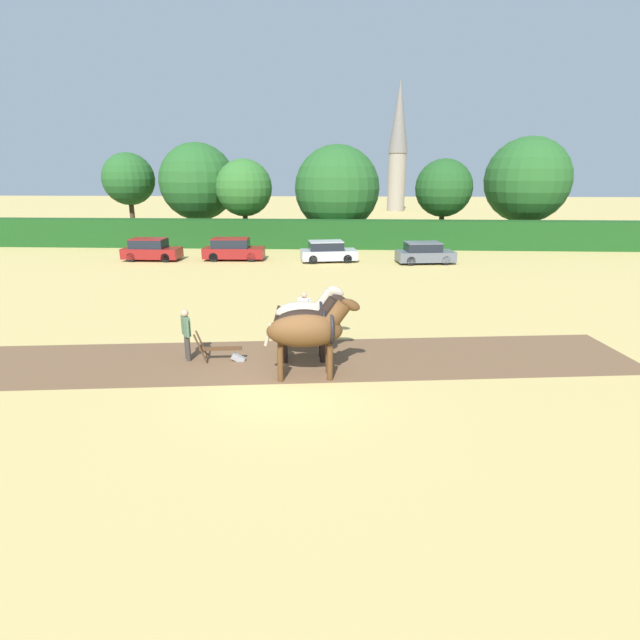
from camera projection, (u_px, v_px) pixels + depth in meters
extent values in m
plane|color=tan|center=(291.00, 384.00, 14.85)|extent=(240.00, 240.00, 0.00)
cube|color=brown|center=(161.00, 363.00, 16.52)|extent=(31.91, 7.58, 0.01)
cube|color=#194719|center=(327.00, 234.00, 41.26)|extent=(58.98, 2.00, 2.29)
cylinder|color=#4C3823|center=(133.00, 217.00, 46.40)|extent=(0.44, 0.44, 4.18)
sphere|color=#235623|center=(129.00, 179.00, 45.44)|extent=(4.67, 4.67, 4.67)
cylinder|color=#423323|center=(200.00, 222.00, 46.21)|extent=(0.44, 0.44, 3.33)
sphere|color=#235623|center=(198.00, 182.00, 45.20)|extent=(6.87, 6.87, 6.87)
cylinder|color=brown|center=(246.00, 223.00, 43.97)|extent=(0.44, 0.44, 3.43)
sphere|color=#2D6628|center=(244.00, 188.00, 43.11)|extent=(4.86, 4.86, 4.86)
cylinder|color=#4C3823|center=(337.00, 227.00, 44.73)|extent=(0.44, 0.44, 2.62)
sphere|color=#235623|center=(337.00, 189.00, 43.77)|extent=(7.45, 7.45, 7.45)
cylinder|color=#4C3823|center=(441.00, 224.00, 43.28)|extent=(0.44, 0.44, 3.44)
sphere|color=#1E4C1E|center=(444.00, 188.00, 42.41)|extent=(4.84, 4.84, 4.84)
cylinder|color=#4C3823|center=(522.00, 223.00, 44.44)|extent=(0.44, 0.44, 3.37)
sphere|color=#235623|center=(527.00, 180.00, 43.39)|extent=(7.32, 7.32, 7.32)
cylinder|color=gray|center=(397.00, 183.00, 79.75)|extent=(2.78, 2.78, 8.93)
cone|color=slate|center=(399.00, 116.00, 76.92)|extent=(3.06, 3.06, 10.92)
ellipsoid|color=#513319|center=(305.00, 331.00, 14.96)|extent=(2.40, 1.29, 0.98)
cylinder|color=#513319|center=(329.00, 357.00, 15.55)|extent=(0.18, 0.18, 1.05)
cylinder|color=#513319|center=(330.00, 364.00, 15.01)|extent=(0.18, 0.18, 1.05)
cylinder|color=#513319|center=(281.00, 358.00, 15.46)|extent=(0.18, 0.18, 1.05)
cylinder|color=#513319|center=(280.00, 365.00, 14.92)|extent=(0.18, 0.18, 1.05)
cylinder|color=#513319|center=(337.00, 314.00, 14.88)|extent=(0.87, 0.56, 0.90)
ellipsoid|color=#513319|center=(351.00, 305.00, 14.82)|extent=(0.70, 0.34, 0.54)
cube|color=gray|center=(343.00, 307.00, 14.83)|extent=(0.41, 0.13, 0.54)
cylinder|color=gray|center=(268.00, 335.00, 14.93)|extent=(0.31, 0.15, 0.71)
torus|color=black|center=(331.00, 328.00, 14.99)|extent=(0.22, 0.99, 0.99)
ellipsoid|color=black|center=(303.00, 322.00, 16.43)|extent=(2.00, 1.13, 0.87)
cylinder|color=black|center=(322.00, 344.00, 16.95)|extent=(0.18, 0.18, 0.92)
cylinder|color=black|center=(322.00, 349.00, 16.46)|extent=(0.18, 0.18, 0.92)
cylinder|color=black|center=(285.00, 344.00, 16.87)|extent=(0.18, 0.18, 0.92)
cylinder|color=black|center=(285.00, 350.00, 16.39)|extent=(0.18, 0.18, 0.92)
cylinder|color=black|center=(328.00, 308.00, 16.34)|extent=(0.80, 0.50, 0.84)
ellipsoid|color=black|center=(339.00, 300.00, 16.29)|extent=(0.70, 0.34, 0.54)
cube|color=black|center=(333.00, 303.00, 16.30)|extent=(0.39, 0.12, 0.52)
cylinder|color=black|center=(276.00, 325.00, 16.40)|extent=(0.31, 0.15, 0.71)
torus|color=black|center=(323.00, 320.00, 16.45)|extent=(0.21, 0.89, 0.89)
ellipsoid|color=#B2A38E|center=(302.00, 312.00, 17.86)|extent=(1.99, 1.05, 0.80)
cylinder|color=#B2A38E|center=(319.00, 331.00, 18.34)|extent=(0.18, 0.18, 0.88)
cylinder|color=#B2A38E|center=(320.00, 335.00, 17.90)|extent=(0.18, 0.18, 0.88)
cylinder|color=#B2A38E|center=(285.00, 332.00, 18.27)|extent=(0.18, 0.18, 0.88)
cylinder|color=#B2A38E|center=(285.00, 336.00, 17.83)|extent=(0.18, 0.18, 0.88)
cylinder|color=#B2A38E|center=(325.00, 299.00, 17.78)|extent=(0.79, 0.46, 0.85)
ellipsoid|color=#B2A38E|center=(336.00, 292.00, 17.72)|extent=(0.70, 0.34, 0.54)
cube|color=black|center=(330.00, 295.00, 17.74)|extent=(0.41, 0.13, 0.54)
cylinder|color=black|center=(277.00, 315.00, 17.83)|extent=(0.31, 0.15, 0.71)
torus|color=black|center=(321.00, 310.00, 17.88)|extent=(0.20, 0.83, 0.82)
cube|color=#4C331E|center=(221.00, 349.00, 16.51)|extent=(1.41, 0.26, 0.12)
cube|color=#939399|center=(238.00, 358.00, 16.64)|extent=(0.50, 0.25, 0.39)
cylinder|color=#4C331E|center=(202.00, 344.00, 16.63)|extent=(0.40, 0.10, 0.96)
cylinder|color=#4C331E|center=(200.00, 348.00, 16.25)|extent=(0.40, 0.10, 0.96)
cylinder|color=#38332D|center=(187.00, 346.00, 16.75)|extent=(0.14, 0.14, 0.88)
cylinder|color=#38332D|center=(188.00, 348.00, 16.55)|extent=(0.14, 0.14, 0.88)
cube|color=#4C6B4C|center=(186.00, 326.00, 16.44)|extent=(0.43, 0.55, 0.62)
sphere|color=tan|center=(185.00, 313.00, 16.31)|extent=(0.24, 0.24, 0.24)
cylinder|color=#4C6B4C|center=(184.00, 324.00, 16.70)|extent=(0.09, 0.09, 0.59)
cylinder|color=#4C6B4C|center=(188.00, 329.00, 16.18)|extent=(0.09, 0.09, 0.59)
cylinder|color=#38332D|center=(302.00, 322.00, 19.61)|extent=(0.14, 0.14, 0.81)
cylinder|color=#38332D|center=(307.00, 323.00, 19.49)|extent=(0.14, 0.14, 0.81)
cube|color=silver|center=(304.00, 305.00, 19.35)|extent=(0.51, 0.42, 0.58)
sphere|color=tan|center=(304.00, 295.00, 19.24)|extent=(0.22, 0.22, 0.22)
cylinder|color=silver|center=(298.00, 305.00, 19.51)|extent=(0.09, 0.09, 0.54)
cylinder|color=silver|center=(310.00, 307.00, 19.21)|extent=(0.09, 0.09, 0.54)
cube|color=maroon|center=(152.00, 253.00, 35.55)|extent=(3.99, 1.79, 0.72)
cube|color=black|center=(149.00, 244.00, 35.38)|extent=(2.40, 1.60, 0.61)
cube|color=maroon|center=(148.00, 239.00, 35.28)|extent=(2.40, 1.60, 0.06)
cylinder|color=black|center=(173.00, 254.00, 36.27)|extent=(0.64, 0.23, 0.63)
cylinder|color=black|center=(165.00, 258.00, 34.81)|extent=(0.64, 0.23, 0.63)
cylinder|color=black|center=(140.00, 254.00, 36.42)|extent=(0.64, 0.23, 0.63)
cylinder|color=black|center=(131.00, 257.00, 34.96)|extent=(0.64, 0.23, 0.63)
cube|color=maroon|center=(234.00, 252.00, 35.70)|extent=(4.34, 1.91, 0.72)
cube|color=black|center=(231.00, 243.00, 35.51)|extent=(2.62, 1.67, 0.61)
cube|color=maroon|center=(230.00, 239.00, 35.42)|extent=(2.62, 1.67, 0.06)
cylinder|color=black|center=(254.00, 254.00, 36.48)|extent=(0.65, 0.25, 0.64)
cylinder|color=black|center=(251.00, 257.00, 35.02)|extent=(0.65, 0.25, 0.64)
cylinder|color=black|center=(218.00, 254.00, 36.51)|extent=(0.65, 0.25, 0.64)
cylinder|color=black|center=(214.00, 257.00, 35.05)|extent=(0.65, 0.25, 0.64)
cube|color=#A8A8B2|center=(329.00, 255.00, 35.02)|extent=(4.13, 2.44, 0.67)
cube|color=black|center=(326.00, 246.00, 34.82)|extent=(2.58, 1.98, 0.56)
cube|color=#A8A8B2|center=(326.00, 241.00, 34.73)|extent=(2.58, 1.98, 0.06)
cylinder|color=black|center=(343.00, 255.00, 35.96)|extent=(0.63, 0.33, 0.60)
cylinder|color=black|center=(347.00, 259.00, 34.51)|extent=(0.63, 0.33, 0.60)
cylinder|color=black|center=(310.00, 256.00, 35.65)|extent=(0.63, 0.33, 0.60)
cylinder|color=black|center=(313.00, 260.00, 34.20)|extent=(0.63, 0.33, 0.60)
cube|color=#565B66|center=(425.00, 256.00, 34.40)|extent=(4.09, 2.30, 0.67)
cube|color=black|center=(423.00, 247.00, 34.21)|extent=(2.53, 1.92, 0.56)
cube|color=#565B66|center=(423.00, 243.00, 34.13)|extent=(2.53, 1.92, 0.06)
cylinder|color=black|center=(439.00, 257.00, 35.31)|extent=(0.64, 0.30, 0.62)
cylinder|color=black|center=(446.00, 261.00, 33.78)|extent=(0.64, 0.30, 0.62)
cylinder|color=black|center=(405.00, 257.00, 35.14)|extent=(0.64, 0.30, 0.62)
cylinder|color=black|center=(411.00, 261.00, 33.61)|extent=(0.64, 0.30, 0.62)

